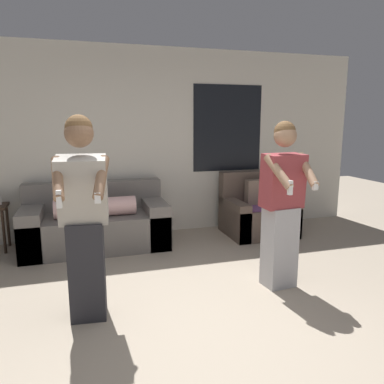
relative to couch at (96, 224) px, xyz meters
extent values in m
plane|color=tan|center=(0.72, -2.47, -0.31)|extent=(14.00, 14.00, 0.00)
cube|color=beige|center=(0.72, 0.48, 1.04)|extent=(6.88, 0.06, 2.70)
cube|color=black|center=(2.04, 0.45, 1.24)|extent=(1.10, 0.01, 1.30)
cube|color=slate|center=(0.00, -0.04, -0.09)|extent=(1.84, 0.88, 0.46)
cube|color=slate|center=(0.00, 0.29, 0.34)|extent=(1.84, 0.22, 0.39)
cube|color=slate|center=(-0.78, -0.04, -0.02)|extent=(0.28, 0.88, 0.60)
cube|color=slate|center=(0.78, -0.04, -0.02)|extent=(0.28, 0.88, 0.60)
cylinder|color=beige|center=(0.00, -0.15, 0.26)|extent=(1.01, 0.24, 0.24)
cube|color=brown|center=(2.34, -0.10, -0.10)|extent=(0.97, 0.82, 0.44)
cube|color=brown|center=(2.34, 0.20, 0.36)|extent=(0.97, 0.20, 0.47)
cube|color=brown|center=(1.94, -0.10, -0.05)|extent=(0.18, 0.82, 0.54)
cube|color=brown|center=(2.73, -0.10, -0.05)|extent=(0.18, 0.82, 0.54)
cube|color=#704275|center=(2.34, -0.15, 0.13)|extent=(0.82, 0.65, 0.01)
cube|color=#7A6656|center=(2.34, -0.04, 0.31)|extent=(0.36, 0.14, 0.36)
cylinder|color=#332319|center=(-1.13, 0.08, -0.03)|extent=(0.04, 0.04, 0.56)
cylinder|color=#332319|center=(-1.13, 0.38, -0.03)|extent=(0.04, 0.04, 0.56)
cube|color=#28282D|center=(-0.15, -1.86, 0.11)|extent=(0.31, 0.27, 0.85)
cube|color=#ADA89E|center=(-0.16, -1.89, 0.80)|extent=(0.42, 0.36, 0.57)
sphere|color=brown|center=(-0.16, -1.91, 1.26)|extent=(0.22, 0.22, 0.22)
sphere|color=brown|center=(-0.16, -1.90, 1.29)|extent=(0.21, 0.21, 0.21)
cylinder|color=brown|center=(-0.33, -2.02, 0.93)|extent=(0.10, 0.36, 0.32)
cube|color=white|center=(-0.32, -2.18, 0.80)|extent=(0.04, 0.04, 0.13)
cylinder|color=brown|center=(-0.01, -2.06, 0.93)|extent=(0.17, 0.36, 0.32)
cube|color=white|center=(-0.05, -2.20, 0.80)|extent=(0.05, 0.04, 0.08)
cube|color=#B2B2B7|center=(1.73, -1.77, 0.10)|extent=(0.32, 0.27, 0.82)
cube|color=#99383D|center=(1.73, -1.77, 0.77)|extent=(0.42, 0.28, 0.54)
sphere|color=#A37A5B|center=(1.73, -1.78, 1.21)|extent=(0.22, 0.22, 0.22)
sphere|color=brown|center=(1.73, -1.77, 1.25)|extent=(0.21, 0.21, 0.21)
cylinder|color=#A37A5B|center=(1.58, -1.94, 0.89)|extent=(0.17, 0.36, 0.31)
cube|color=white|center=(1.62, -2.09, 0.76)|extent=(0.04, 0.04, 0.13)
cylinder|color=#A37A5B|center=(1.91, -1.91, 0.89)|extent=(0.10, 0.36, 0.31)
cube|color=white|center=(1.90, -2.06, 0.76)|extent=(0.05, 0.04, 0.08)
camera|label=1|loc=(-0.16, -4.97, 1.35)|focal=35.00mm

